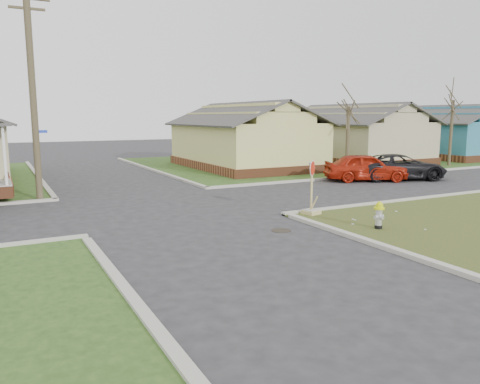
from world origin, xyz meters
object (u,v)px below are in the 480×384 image
stop_sign (311,202)px  red_sedan (366,167)px  fire_hydrant (379,214)px  dark_pickup (400,167)px  utility_pole (33,92)px

stop_sign → red_sedan: bearing=22.5°
fire_hydrant → red_sedan: red_sedan is taller
fire_hydrant → red_sedan: (7.79, 9.09, 0.25)m
fire_hydrant → stop_sign: 2.93m
fire_hydrant → red_sedan: 11.97m
fire_hydrant → dark_pickup: 13.21m
fire_hydrant → dark_pickup: bearing=35.0°
utility_pole → fire_hydrant: size_ratio=10.06×
utility_pole → stop_sign: bearing=-42.5°
stop_sign → dark_pickup: (10.55, 5.79, 0.25)m
red_sedan → dark_pickup: 2.23m
utility_pole → stop_sign: utility_pole is taller
fire_hydrant → stop_sign: (-0.57, 2.87, -0.05)m
utility_pole → dark_pickup: (19.22, -2.14, -3.92)m
dark_pickup → red_sedan: bearing=99.5°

